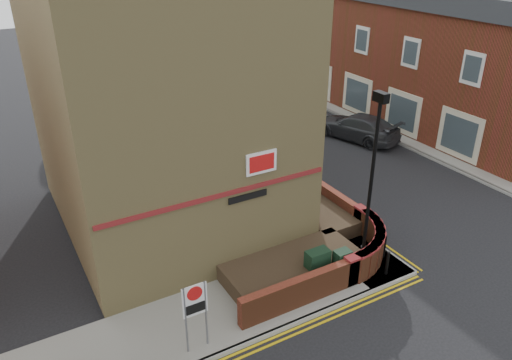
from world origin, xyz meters
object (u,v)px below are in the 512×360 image
object	(u,v)px
lamppost	(371,184)
utility_cabinet_large	(317,266)
zone_sign	(195,305)
silver_car_near	(256,133)

from	to	relation	value
lamppost	utility_cabinet_large	world-z (taller)	lamppost
utility_cabinet_large	zone_sign	world-z (taller)	zone_sign
silver_car_near	lamppost	bearing A→B (deg)	-86.88
lamppost	silver_car_near	world-z (taller)	lamppost
zone_sign	silver_car_near	xyz separation A→B (m)	(8.96, 12.32, -0.89)
utility_cabinet_large	zone_sign	xyz separation A→B (m)	(-4.70, -0.80, 0.92)
zone_sign	lamppost	bearing A→B (deg)	6.07
lamppost	zone_sign	distance (m)	6.85
utility_cabinet_large	silver_car_near	distance (m)	12.28
lamppost	silver_car_near	size ratio (longest dim) A/B	1.38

